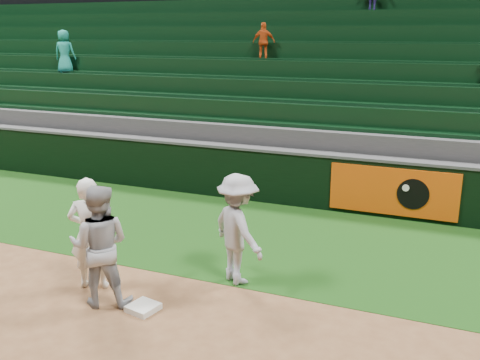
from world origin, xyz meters
name	(u,v)px	position (x,y,z in m)	size (l,w,h in m)	color
ground	(137,299)	(0.00, 0.00, 0.00)	(70.00, 70.00, 0.00)	brown
foul_grass	(221,231)	(0.00, 3.00, 0.00)	(36.00, 4.20, 0.01)	#12380E
first_base	(143,308)	(0.26, -0.25, 0.04)	(0.38, 0.38, 0.09)	white
first_baseman	(90,233)	(-0.85, 0.11, 0.87)	(0.63, 0.42, 1.74)	white
baserunner	(100,246)	(-0.39, -0.27, 0.89)	(0.86, 0.67, 1.77)	#A0A3AA
base_coach	(238,229)	(1.15, 1.10, 0.87)	(1.12, 0.64, 1.73)	#A7A9B5
field_wall	(261,174)	(0.03, 5.20, 0.63)	(36.00, 0.45, 1.25)	black
stadium_seating	(306,107)	(0.00, 8.97, 1.70)	(36.00, 5.95, 5.55)	#333335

